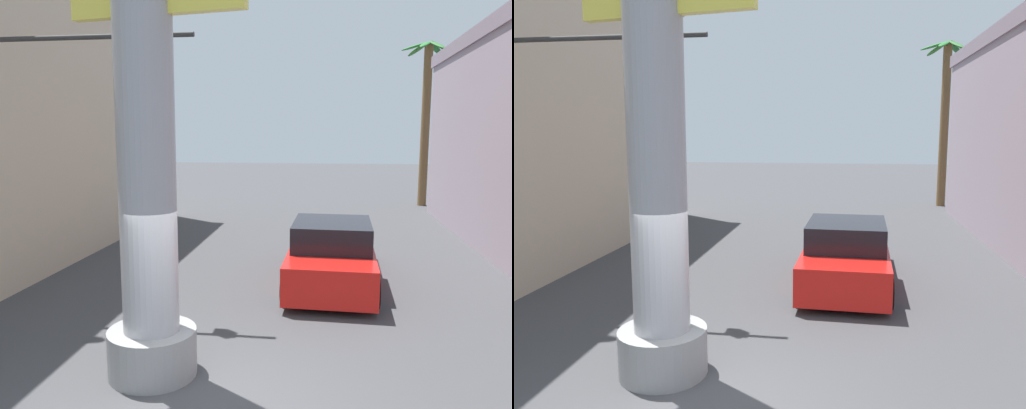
% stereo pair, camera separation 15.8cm
% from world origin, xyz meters
% --- Properties ---
extents(ground_plane, '(86.94, 86.94, 0.00)m').
position_xyz_m(ground_plane, '(0.00, 10.00, 0.00)').
color(ground_plane, '#424244').
extents(neon_sign_pole, '(2.94, 1.33, 10.58)m').
position_xyz_m(neon_sign_pole, '(-1.00, 0.92, 4.67)').
color(neon_sign_pole, '#9E9EA3').
rests_on(neon_sign_pole, ground).
extents(traffic_light_mast, '(5.35, 0.32, 5.57)m').
position_xyz_m(traffic_light_mast, '(-4.60, 3.63, 3.97)').
color(traffic_light_mast, '#333333').
rests_on(traffic_light_mast, ground).
extents(car_lead, '(2.17, 5.14, 1.56)m').
position_xyz_m(car_lead, '(1.70, 6.03, 0.70)').
color(car_lead, black).
rests_on(car_lead, ground).
extents(palm_tree_far_right, '(2.58, 2.40, 8.02)m').
position_xyz_m(palm_tree_far_right, '(6.28, 19.77, 4.69)').
color(palm_tree_far_right, brown).
rests_on(palm_tree_far_right, ground).
extents(palm_tree_mid_left, '(2.68, 2.71, 7.12)m').
position_xyz_m(palm_tree_mid_left, '(-6.70, 10.46, 4.25)').
color(palm_tree_mid_left, brown).
rests_on(palm_tree_mid_left, ground).
extents(pedestrian_far_left, '(0.39, 0.39, 1.76)m').
position_xyz_m(pedestrian_far_left, '(-5.48, 14.51, 1.03)').
color(pedestrian_far_left, '#3F3833').
rests_on(pedestrian_far_left, ground).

